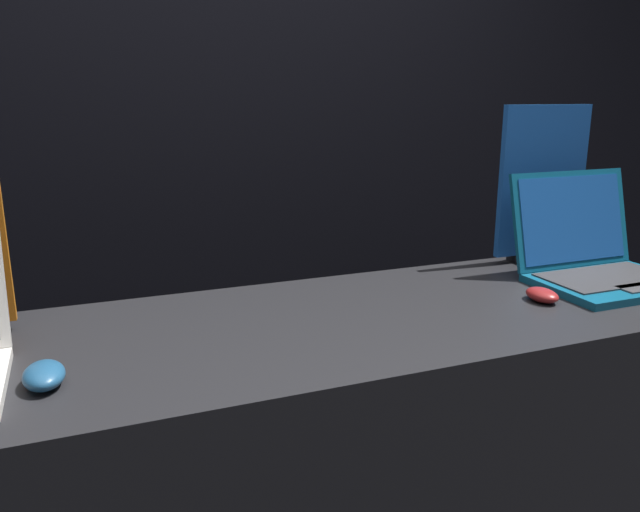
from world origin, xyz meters
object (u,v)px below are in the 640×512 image
at_px(mouse_front, 44,375).
at_px(promo_stand_back, 542,188).
at_px(mouse_back, 542,295).
at_px(laptop_back, 596,257).

height_order(mouse_front, promo_stand_back, promo_stand_back).
bearing_deg(mouse_back, promo_stand_back, 51.71).
distance_m(mouse_front, mouse_back, 1.12).
relative_size(mouse_back, promo_stand_back, 0.20).
distance_m(mouse_back, promo_stand_back, 0.46).
bearing_deg(laptop_back, mouse_front, -174.22).
bearing_deg(mouse_back, laptop_back, 19.71).
xyz_separation_m(mouse_front, promo_stand_back, (1.38, 0.37, 0.20)).
height_order(laptop_back, promo_stand_back, promo_stand_back).
relative_size(mouse_front, laptop_back, 0.28).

